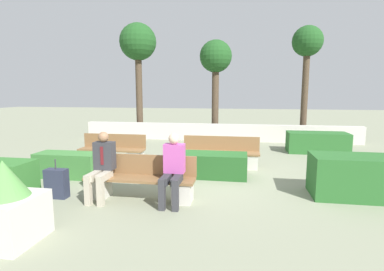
{
  "coord_description": "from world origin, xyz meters",
  "views": [
    {
      "loc": [
        1.08,
        -7.31,
        2.06
      ],
      "look_at": [
        -0.25,
        0.5,
        0.9
      ],
      "focal_mm": 28.0,
      "sensor_mm": 36.0,
      "label": 1
    }
  ],
  "objects_px": {
    "tree_leftmost": "(138,46)",
    "tree_center_right": "(307,48)",
    "tree_center_left": "(216,61)",
    "bench_right_side": "(112,152)",
    "suitcase": "(57,183)",
    "bench_left_side": "(220,155)",
    "person_seated_man": "(102,163)",
    "person_seated_woman": "(173,166)",
    "planter_corner_left": "(6,206)",
    "bench_front": "(141,182)"
  },
  "relations": [
    {
      "from": "tree_leftmost",
      "to": "tree_center_right",
      "type": "xyz_separation_m",
      "value": [
        7.26,
        0.11,
        -0.26
      ]
    },
    {
      "from": "tree_center_left",
      "to": "bench_right_side",
      "type": "bearing_deg",
      "value": -114.67
    },
    {
      "from": "tree_leftmost",
      "to": "tree_center_left",
      "type": "distance_m",
      "value": 3.55
    },
    {
      "from": "tree_center_left",
      "to": "tree_center_right",
      "type": "xyz_separation_m",
      "value": [
        3.78,
        -0.06,
        0.45
      ]
    },
    {
      "from": "tree_center_right",
      "to": "suitcase",
      "type": "bearing_deg",
      "value": -126.55
    },
    {
      "from": "suitcase",
      "to": "bench_left_side",
      "type": "bearing_deg",
      "value": 45.08
    },
    {
      "from": "bench_right_side",
      "to": "tree_center_right",
      "type": "relative_size",
      "value": 0.4
    },
    {
      "from": "bench_right_side",
      "to": "person_seated_man",
      "type": "relative_size",
      "value": 1.47
    },
    {
      "from": "bench_left_side",
      "to": "person_seated_woman",
      "type": "xyz_separation_m",
      "value": [
        -0.66,
        -2.89,
        0.38
      ]
    },
    {
      "from": "planter_corner_left",
      "to": "tree_leftmost",
      "type": "bearing_deg",
      "value": 98.98
    },
    {
      "from": "bench_left_side",
      "to": "tree_center_left",
      "type": "relative_size",
      "value": 0.49
    },
    {
      "from": "planter_corner_left",
      "to": "suitcase",
      "type": "height_order",
      "value": "planter_corner_left"
    },
    {
      "from": "bench_right_side",
      "to": "person_seated_woman",
      "type": "distance_m",
      "value": 3.76
    },
    {
      "from": "planter_corner_left",
      "to": "tree_center_right",
      "type": "distance_m",
      "value": 11.93
    },
    {
      "from": "person_seated_man",
      "to": "planter_corner_left",
      "type": "xyz_separation_m",
      "value": [
        -0.53,
        -1.78,
        -0.2
      ]
    },
    {
      "from": "person_seated_man",
      "to": "tree_center_right",
      "type": "xyz_separation_m",
      "value": [
        5.18,
        8.14,
        3.14
      ]
    },
    {
      "from": "bench_left_side",
      "to": "suitcase",
      "type": "height_order",
      "value": "bench_left_side"
    },
    {
      "from": "bench_right_side",
      "to": "suitcase",
      "type": "xyz_separation_m",
      "value": [
        0.16,
        -2.89,
        -0.03
      ]
    },
    {
      "from": "bench_left_side",
      "to": "bench_front",
      "type": "bearing_deg",
      "value": -121.43
    },
    {
      "from": "tree_leftmost",
      "to": "tree_center_right",
      "type": "height_order",
      "value": "tree_leftmost"
    },
    {
      "from": "tree_center_left",
      "to": "suitcase",
      "type": "bearing_deg",
      "value": -105.63
    },
    {
      "from": "suitcase",
      "to": "tree_center_left",
      "type": "xyz_separation_m",
      "value": [
        2.32,
        8.29,
        3.12
      ]
    },
    {
      "from": "planter_corner_left",
      "to": "tree_center_left",
      "type": "height_order",
      "value": "tree_center_left"
    },
    {
      "from": "tree_leftmost",
      "to": "bench_left_side",
      "type": "bearing_deg",
      "value": -51.23
    },
    {
      "from": "bench_right_side",
      "to": "suitcase",
      "type": "bearing_deg",
      "value": -87.49
    },
    {
      "from": "person_seated_man",
      "to": "tree_center_left",
      "type": "distance_m",
      "value": 8.75
    },
    {
      "from": "tree_leftmost",
      "to": "tree_center_right",
      "type": "bearing_deg",
      "value": 0.91
    },
    {
      "from": "person_seated_woman",
      "to": "suitcase",
      "type": "height_order",
      "value": "person_seated_woman"
    },
    {
      "from": "person_seated_man",
      "to": "bench_front",
      "type": "bearing_deg",
      "value": 11.46
    },
    {
      "from": "planter_corner_left",
      "to": "tree_center_left",
      "type": "distance_m",
      "value": 10.57
    },
    {
      "from": "person_seated_man",
      "to": "tree_center_right",
      "type": "relative_size",
      "value": 0.27
    },
    {
      "from": "planter_corner_left",
      "to": "tree_center_right",
      "type": "relative_size",
      "value": 0.24
    },
    {
      "from": "bench_left_side",
      "to": "tree_leftmost",
      "type": "height_order",
      "value": "tree_leftmost"
    },
    {
      "from": "person_seated_woman",
      "to": "planter_corner_left",
      "type": "distance_m",
      "value": 2.62
    },
    {
      "from": "person_seated_man",
      "to": "suitcase",
      "type": "height_order",
      "value": "person_seated_man"
    },
    {
      "from": "bench_left_side",
      "to": "planter_corner_left",
      "type": "bearing_deg",
      "value": -124.38
    },
    {
      "from": "bench_front",
      "to": "person_seated_man",
      "type": "xyz_separation_m",
      "value": [
        -0.71,
        -0.14,
        0.38
      ]
    },
    {
      "from": "tree_leftmost",
      "to": "person_seated_man",
      "type": "bearing_deg",
      "value": -75.48
    },
    {
      "from": "bench_left_side",
      "to": "tree_leftmost",
      "type": "xyz_separation_m",
      "value": [
        -4.13,
        5.14,
        3.79
      ]
    },
    {
      "from": "suitcase",
      "to": "tree_leftmost",
      "type": "bearing_deg",
      "value": 98.12
    },
    {
      "from": "suitcase",
      "to": "tree_center_left",
      "type": "bearing_deg",
      "value": 74.37
    },
    {
      "from": "planter_corner_left",
      "to": "tree_leftmost",
      "type": "relative_size",
      "value": 0.23
    },
    {
      "from": "bench_right_side",
      "to": "person_seated_woman",
      "type": "relative_size",
      "value": 1.46
    },
    {
      "from": "bench_front",
      "to": "suitcase",
      "type": "bearing_deg",
      "value": -171.99
    },
    {
      "from": "tree_center_left",
      "to": "tree_center_right",
      "type": "height_order",
      "value": "tree_center_right"
    },
    {
      "from": "tree_center_left",
      "to": "bench_left_side",
      "type": "bearing_deg",
      "value": -83.04
    },
    {
      "from": "bench_left_side",
      "to": "planter_corner_left",
      "type": "distance_m",
      "value": 5.34
    },
    {
      "from": "bench_left_side",
      "to": "person_seated_man",
      "type": "height_order",
      "value": "person_seated_man"
    },
    {
      "from": "planter_corner_left",
      "to": "suitcase",
      "type": "xyz_separation_m",
      "value": [
        -0.39,
        1.69,
        -0.22
      ]
    },
    {
      "from": "person_seated_man",
      "to": "tree_leftmost",
      "type": "height_order",
      "value": "tree_leftmost"
    }
  ]
}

